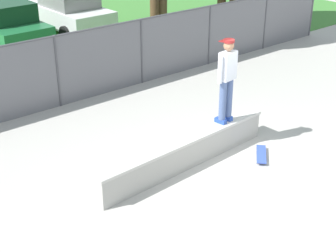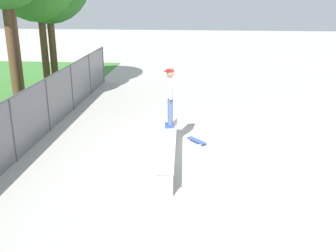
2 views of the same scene
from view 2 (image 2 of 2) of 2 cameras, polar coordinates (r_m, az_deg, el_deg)
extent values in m
plane|color=#ADAAA3|center=(12.61, 5.98, -3.45)|extent=(80.00, 80.00, 0.00)
cube|color=#A8A59E|center=(11.73, -0.07, -3.59)|extent=(4.39, 0.65, 0.57)
cube|color=beige|center=(11.61, -0.07, -2.17)|extent=(4.43, 0.69, 0.06)
cube|color=#2647A5|center=(12.62, 0.20, -0.06)|extent=(0.14, 0.27, 0.10)
cube|color=#2647A5|center=(12.82, 0.15, 0.26)|extent=(0.14, 0.27, 0.10)
cylinder|color=#475B89|center=(12.47, 0.34, 2.08)|extent=(0.15, 0.15, 0.88)
cylinder|color=#475B89|center=(12.68, 0.29, 2.36)|extent=(0.15, 0.15, 0.88)
cube|color=silver|center=(12.38, 0.32, 5.50)|extent=(0.41, 0.27, 0.60)
cylinder|color=silver|center=(12.15, 0.37, 5.14)|extent=(0.10, 0.10, 0.58)
cylinder|color=silver|center=(12.63, 0.26, 5.67)|extent=(0.10, 0.10, 0.58)
sphere|color=#9E7051|center=(12.29, 0.32, 7.46)|extent=(0.22, 0.22, 0.22)
cylinder|color=maroon|center=(12.27, 0.32, 7.91)|extent=(0.23, 0.23, 0.06)
cube|color=maroon|center=(12.27, -0.29, 7.79)|extent=(0.21, 0.15, 0.02)
cube|color=#334CB2|center=(13.16, 4.09, -2.05)|extent=(0.73, 0.68, 0.02)
cube|color=#B2B2B7|center=(13.36, 3.32, -1.79)|extent=(0.14, 0.14, 0.02)
cube|color=#B2B2B7|center=(12.98, 4.87, -2.46)|extent=(0.14, 0.14, 0.02)
cylinder|color=silver|center=(13.43, 3.60, -1.85)|extent=(0.06, 0.06, 0.05)
cylinder|color=silver|center=(13.32, 3.04, -2.01)|extent=(0.06, 0.06, 0.05)
cylinder|color=silver|center=(13.05, 5.14, -2.52)|extent=(0.06, 0.06, 0.05)
cylinder|color=silver|center=(12.94, 4.58, -2.69)|extent=(0.06, 0.06, 0.05)
cylinder|color=#4C4C51|center=(12.24, -21.21, -0.59)|extent=(0.07, 0.07, 1.91)
cylinder|color=#4C4C51|center=(14.58, -16.74, 2.87)|extent=(0.07, 0.07, 1.91)
cylinder|color=#4C4C51|center=(17.02, -13.51, 5.35)|extent=(0.07, 0.07, 1.91)
cylinder|color=#4C4C51|center=(19.53, -11.08, 7.19)|extent=(0.07, 0.07, 1.91)
cylinder|color=#4C4C51|center=(22.08, -9.20, 8.60)|extent=(0.07, 0.07, 1.91)
cylinder|color=#4C4C51|center=(13.16, -19.20, 5.13)|extent=(18.81, 0.05, 0.05)
cube|color=slate|center=(13.39, -18.78, 1.29)|extent=(18.81, 0.01, 1.91)
cylinder|color=#513823|center=(17.09, -21.22, 9.00)|extent=(0.32, 0.32, 4.44)
cylinder|color=brown|center=(17.29, -20.81, 10.39)|extent=(0.32, 0.32, 5.18)
cylinder|color=#513823|center=(19.91, -17.10, 9.86)|extent=(0.32, 0.32, 3.90)
cylinder|color=brown|center=(20.16, -15.98, 9.82)|extent=(0.32, 0.32, 3.73)
camera|label=1|loc=(7.58, 57.76, 14.59)|focal=53.34mm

